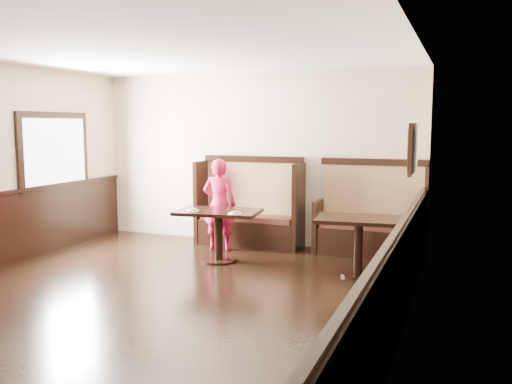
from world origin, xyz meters
The scene contains 9 objects.
ground centered at (0.00, 0.00, 0.00)m, with size 7.00×7.00×0.00m, color black.
room_shell centered at (-0.30, 0.28, 0.67)m, with size 7.00×7.00×7.00m.
booth_main centered at (0.00, 3.30, 0.53)m, with size 1.75×0.72×1.45m.
booth_neighbor centered at (1.95, 3.29, 0.48)m, with size 1.65×0.72×1.45m.
table_main centered at (-0.02, 2.11, 0.57)m, with size 1.24×0.86×0.74m.
table_neighbor centered at (1.98, 2.14, 0.57)m, with size 1.16×0.82×0.76m.
child centered at (-0.31, 2.77, 0.72)m, with size 0.52×0.34×1.44m, color #B9133C.
pizza_plate_left centered at (-0.33, 1.92, 0.76)m, with size 0.18×0.18×0.03m.
pizza_plate_right centered at (0.32, 1.91, 0.76)m, with size 0.19×0.19×0.03m.
Camera 1 is at (3.23, -4.80, 1.96)m, focal length 38.00 mm.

